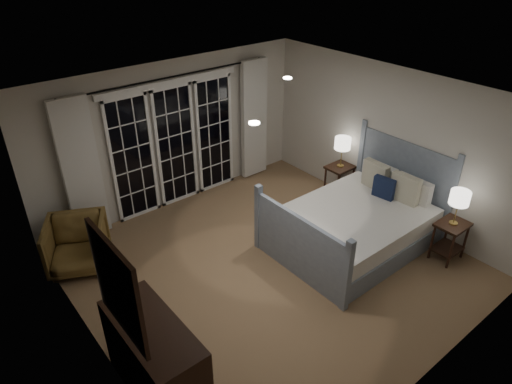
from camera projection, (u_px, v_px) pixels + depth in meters
floor at (269, 266)px, 6.64m from camera, size 5.00×5.00×0.00m
ceiling at (272, 101)px, 5.38m from camera, size 5.00×5.00×0.00m
wall_left at (85, 270)px, 4.64m from camera, size 0.02×5.00×2.50m
wall_right at (387, 143)px, 7.38m from camera, size 0.02×5.00×2.50m
wall_back at (174, 134)px, 7.68m from camera, size 5.00×0.02×2.50m
wall_front at (442, 294)px, 4.34m from camera, size 5.00×0.02×2.50m
french_doors at (176, 144)px, 7.74m from camera, size 2.50×0.04×2.20m
curtain_rod at (171, 77)px, 7.12m from camera, size 3.50×0.03×0.03m
curtain_left at (81, 171)px, 6.75m from camera, size 0.55×0.10×2.25m
curtain_right at (254, 120)px, 8.56m from camera, size 0.55×0.10×2.25m
downlight_a at (288, 78)px, 6.23m from camera, size 0.12×0.12×0.01m
downlight_b at (254, 123)px, 4.79m from camera, size 0.12×0.12×0.01m
bed at (356, 224)px, 6.98m from camera, size 2.39×1.72×1.40m
nightstand_left at (450, 236)px, 6.62m from camera, size 0.47×0.37×0.61m
nightstand_right at (339, 177)px, 8.17m from camera, size 0.47×0.38×0.62m
lamp_left at (460, 198)px, 6.30m from camera, size 0.27×0.27×0.53m
lamp_right at (343, 144)px, 7.85m from camera, size 0.28×0.28×0.54m
armchair at (77, 245)px, 6.47m from camera, size 1.09×1.10×0.75m
dresser at (156, 359)px, 4.65m from camera, size 0.55×1.30×0.92m
mirror at (118, 288)px, 3.97m from camera, size 0.05×0.85×1.00m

